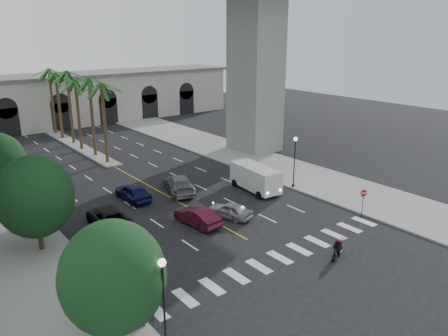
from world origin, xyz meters
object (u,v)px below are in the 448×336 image
Objects in this scene: do_not_enter_sign at (363,197)px; lamp_post_left_far at (36,183)px; traffic_signal_far at (110,258)px; car_b at (197,217)px; traffic_signal_near at (142,288)px; cargo_van at (256,177)px; car_a at (230,210)px; car_c at (108,217)px; lamp_post_left_near at (164,299)px; pedestrian_b at (76,275)px; lamp_post_right at (295,158)px; pedestrian_a at (95,302)px; motorcycle_rider at (338,249)px; car_d at (179,184)px; car_e at (133,192)px.

lamp_post_left_far is at bearing 165.61° from do_not_enter_sign.
traffic_signal_far is 0.81× the size of car_b.
traffic_signal_near reaches higher than cargo_van.
car_c is at bearing -46.48° from car_a.
lamp_post_left_near is at bearing 22.97° from car_a.
car_b is at bearing 11.74° from pedestrian_b.
traffic_signal_far is (-22.70, -6.50, -0.71)m from lamp_post_right.
pedestrian_a is (-5.63, -11.02, 0.25)m from car_c.
motorcycle_rider is at bearing 81.82° from car_a.
lamp_post_right is at bearing 167.88° from car_d.
lamp_post_left_far is 24.16m from lamp_post_right.
lamp_post_right is at bearing 6.27° from pedestrian_b.
car_d is 0.97× the size of cargo_van.
car_d is at bearing 56.05° from lamp_post_left_near.
traffic_signal_near is 13.51m from car_b.
car_b reaches higher than motorcycle_rider.
car_a is 1.56× the size of do_not_enter_sign.
traffic_signal_far reaches higher than car_b.
lamp_post_left_far is 1.13× the size of car_e.
traffic_signal_far is 15.66m from motorcycle_rider.
do_not_enter_sign is (21.90, 4.13, -1.35)m from lamp_post_left_near.
car_e is (8.27, 19.98, -2.41)m from lamp_post_left_near.
pedestrian_b is at bearing 11.12° from car_b.
lamp_post_left_near is 26.25m from lamp_post_right.
car_d is at bearing 150.13° from cargo_van.
lamp_post_left_near is 15.47m from car_b.
pedestrian_a is at bearing -161.83° from lamp_post_right.
do_not_enter_sign is (12.00, -7.50, 1.12)m from car_b.
pedestrian_a reaches higher than motorcycle_rider.
lamp_post_left_far is (0.00, 21.00, 0.00)m from lamp_post_left_near.
lamp_post_left_near reaches higher than traffic_signal_near.
traffic_signal_near is 0.67× the size of car_c.
traffic_signal_near reaches higher than pedestrian_a.
car_c is 12.38m from pedestrian_a.
car_a is at bearing 33.88° from traffic_signal_near.
pedestrian_a is at bearing -95.60° from lamp_post_left_far.
lamp_post_left_near is 0.99× the size of car_c.
lamp_post_left_near reaches higher than car_a.
traffic_signal_near is (0.10, 2.50, -0.71)m from lamp_post_left_near.
pedestrian_b is (-16.08, 7.25, 0.39)m from motorcycle_rider.
traffic_signal_near is at bearing -155.18° from lamp_post_right.
pedestrian_a is (-16.23, 3.98, 0.33)m from motorcycle_rider.
lamp_post_left_far is 13.85m from car_b.
pedestrian_a is at bearing 107.40° from lamp_post_left_near.
do_not_enter_sign is at bearing -70.24° from cargo_van.
traffic_signal_far reaches higher than car_e.
traffic_signal_far is (0.00, 4.00, 0.00)m from traffic_signal_near.
lamp_post_left_near is 22.33m from do_not_enter_sign.
motorcycle_rider is 17.64m from pedestrian_b.
car_a is (-1.70, 10.11, 0.01)m from motorcycle_rider.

